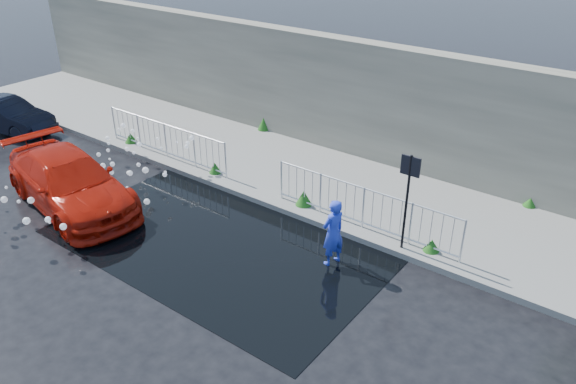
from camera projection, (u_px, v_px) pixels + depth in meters
name	position (u px, v px, depth m)	size (l,w,h in m)	color
ground	(178.00, 252.00, 13.14)	(90.00, 90.00, 0.00)	black
pavement	(302.00, 174.00, 16.63)	(30.00, 4.00, 0.15)	gray
curb	(259.00, 200.00, 15.22)	(30.00, 0.25, 0.16)	gray
retaining_wall	(344.00, 95.00, 17.32)	(30.00, 0.60, 3.50)	#636053
puddle	(223.00, 240.00, 13.57)	(8.00, 5.00, 0.01)	black
sign_post	(408.00, 188.00, 12.29)	(0.45, 0.06, 2.50)	black
railing_left	(166.00, 139.00, 17.27)	(5.05, 0.05, 1.10)	silver
railing_right	(363.00, 206.00, 13.57)	(5.05, 0.05, 1.10)	silver
weeds	(281.00, 167.00, 16.42)	(12.17, 3.93, 0.43)	#175115
water_spray	(88.00, 175.00, 15.19)	(3.64, 5.64, 1.08)	white
red_car	(70.00, 182.00, 14.75)	(1.99, 4.90, 1.42)	#AC1406
dark_car	(7.00, 116.00, 19.52)	(1.23, 3.52, 1.16)	black
person	(333.00, 233.00, 12.37)	(0.59, 0.39, 1.62)	blue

